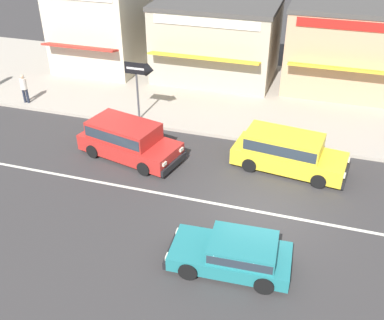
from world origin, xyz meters
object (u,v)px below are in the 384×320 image
at_px(minivan_yellow_0, 287,151).
at_px(shopfront_mid_block, 346,48).
at_px(hatchback_teal_5, 235,253).
at_px(shopfront_corner_warung, 218,39).
at_px(minivan_red_2, 127,139).
at_px(pedestrian_by_shop, 24,87).
at_px(arrow_signboard, 146,73).
at_px(shopfront_far_kios, 101,23).

height_order(minivan_yellow_0, shopfront_mid_block, shopfront_mid_block).
bearing_deg(hatchback_teal_5, shopfront_corner_warung, 106.30).
bearing_deg(shopfront_corner_warung, minivan_red_2, -97.89).
xyz_separation_m(minivan_yellow_0, minivan_red_2, (-6.69, -0.99, 0.00)).
bearing_deg(pedestrian_by_shop, arrow_signboard, -0.39).
xyz_separation_m(minivan_yellow_0, arrow_signboard, (-6.98, 2.14, 1.77)).
bearing_deg(shopfront_far_kios, shopfront_corner_warung, 4.42).
distance_m(arrow_signboard, shopfront_corner_warung, 7.19).
relative_size(pedestrian_by_shop, shopfront_far_kios, 0.27).
xyz_separation_m(arrow_signboard, shopfront_far_kios, (-5.50, 6.42, 0.20)).
bearing_deg(arrow_signboard, shopfront_corner_warung, 76.32).
bearing_deg(shopfront_far_kios, pedestrian_by_shop, -103.13).
distance_m(hatchback_teal_5, arrow_signboard, 10.53).
xyz_separation_m(pedestrian_by_shop, shopfront_mid_block, (15.89, 6.89, 1.43)).
bearing_deg(pedestrian_by_shop, minivan_yellow_0, -8.89).
distance_m(pedestrian_by_shop, shopfront_corner_warung, 11.19).
distance_m(minivan_yellow_0, shopfront_far_kios, 15.27).
distance_m(minivan_red_2, shopfront_far_kios, 11.34).
height_order(minivan_yellow_0, arrow_signboard, arrow_signboard).
distance_m(arrow_signboard, pedestrian_by_shop, 7.16).
bearing_deg(shopfront_mid_block, pedestrian_by_shop, -156.55).
relative_size(minivan_red_2, shopfront_far_kios, 0.83).
xyz_separation_m(arrow_signboard, shopfront_mid_block, (8.90, 6.94, -0.13)).
relative_size(arrow_signboard, pedestrian_by_shop, 1.88).
xyz_separation_m(minivan_yellow_0, pedestrian_by_shop, (-13.97, 2.18, 0.21)).
bearing_deg(pedestrian_by_shop, hatchback_teal_5, -32.39).
relative_size(hatchback_teal_5, shopfront_corner_warung, 0.56).
bearing_deg(arrow_signboard, shopfront_far_kios, 130.57).
height_order(hatchback_teal_5, shopfront_corner_warung, shopfront_corner_warung).
bearing_deg(shopfront_mid_block, hatchback_teal_5, -100.16).
xyz_separation_m(arrow_signboard, shopfront_corner_warung, (1.70, 6.98, -0.27)).
relative_size(hatchback_teal_5, pedestrian_by_shop, 2.47).
xyz_separation_m(minivan_yellow_0, shopfront_mid_block, (1.91, 9.08, 1.65)).
distance_m(minivan_red_2, shopfront_corner_warung, 10.31).
distance_m(shopfront_mid_block, shopfront_far_kios, 14.41).
distance_m(shopfront_corner_warung, shopfront_mid_block, 7.20).
height_order(minivan_red_2, shopfront_corner_warung, shopfront_corner_warung).
distance_m(hatchback_teal_5, pedestrian_by_shop, 15.59).
xyz_separation_m(minivan_red_2, shopfront_mid_block, (8.60, 10.06, 1.65)).
bearing_deg(minivan_yellow_0, minivan_red_2, -171.61).
bearing_deg(shopfront_mid_block, minivan_red_2, -130.52).
bearing_deg(minivan_red_2, arrow_signboard, 95.47).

